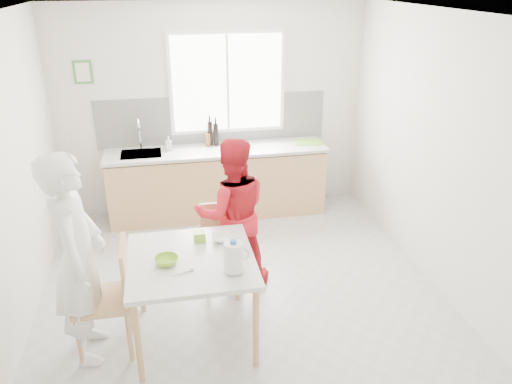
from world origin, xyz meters
TOP-DOWN VIEW (x-y plane):
  - ground at (0.00, 0.00)m, footprint 4.50×4.50m
  - room_shell at (0.00, 0.00)m, footprint 4.50×4.50m
  - window at (0.20, 2.23)m, footprint 1.50×0.06m
  - backsplash at (0.00, 2.24)m, footprint 3.00×0.02m
  - picture_frame at (-1.55, 2.23)m, footprint 0.22×0.03m
  - kitchen_counter at (-0.00, 1.95)m, footprint 2.84×0.64m
  - dining_table at (-0.52, -0.50)m, footprint 1.05×1.05m
  - chair_left at (-1.20, -0.49)m, footprint 0.46×0.46m
  - chair_far at (-0.17, 0.32)m, footprint 0.40×0.40m
  - person_white at (-1.41, -0.49)m, footprint 0.43×0.66m
  - person_red at (-0.05, 0.32)m, footprint 0.77×0.60m
  - bowl_green at (-0.72, -0.55)m, footprint 0.19×0.19m
  - bowl_white at (-0.22, -0.25)m, footprint 0.19×0.19m
  - milk_jug at (-0.20, -0.78)m, footprint 0.21×0.15m
  - green_box at (-0.42, -0.22)m, footprint 0.10×0.10m
  - spoon at (-0.60, -0.72)m, footprint 0.15×0.07m
  - cutting_board at (1.23, 1.97)m, footprint 0.39×0.31m
  - wine_bottle_a at (-0.06, 2.13)m, footprint 0.07×0.07m
  - wine_bottle_b at (0.02, 2.09)m, footprint 0.07×0.07m
  - jar_amber at (-0.09, 2.08)m, footprint 0.06×0.06m
  - soap_bottle at (-0.60, 2.03)m, footprint 0.08×0.09m

SIDE VIEW (x-z plane):
  - ground at x=0.00m, z-range 0.00..0.00m
  - kitchen_counter at x=0.00m, z-range -0.27..1.10m
  - chair_far at x=-0.17m, z-range 0.04..0.91m
  - chair_left at x=-1.20m, z-range 0.05..1.05m
  - dining_table at x=-0.52m, z-range 0.32..1.13m
  - person_red at x=-0.05m, z-range 0.00..1.58m
  - spoon at x=-0.60m, z-range 0.82..0.83m
  - bowl_white at x=-0.22m, z-range 0.81..0.86m
  - bowl_green at x=-0.72m, z-range 0.81..0.87m
  - green_box at x=-0.42m, z-range 0.81..0.90m
  - person_white at x=-1.41m, z-range 0.00..1.81m
  - cutting_board at x=1.23m, z-range 0.92..0.93m
  - milk_jug at x=-0.20m, z-range 0.82..1.09m
  - jar_amber at x=-0.09m, z-range 0.92..1.08m
  - soap_bottle at x=-0.60m, z-range 0.92..1.10m
  - wine_bottle_b at x=0.02m, z-range 0.92..1.22m
  - wine_bottle_a at x=-0.06m, z-range 0.92..1.24m
  - backsplash at x=0.00m, z-range 0.90..1.55m
  - room_shell at x=0.00m, z-range -0.61..3.89m
  - window at x=0.20m, z-range 1.05..2.35m
  - picture_frame at x=-1.55m, z-range 1.76..2.04m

